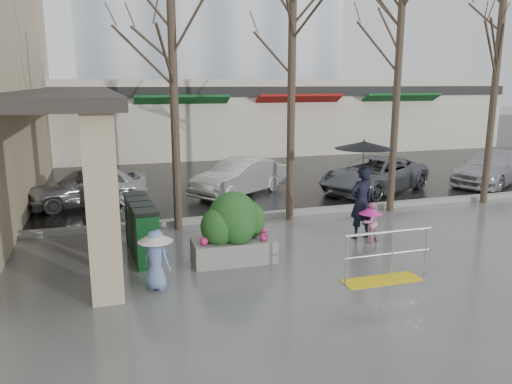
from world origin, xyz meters
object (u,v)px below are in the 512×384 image
tree_midwest (292,29)px  woman (362,179)px  tree_mideast (399,46)px  car_d (492,168)px  tree_east (500,31)px  news_boxes (141,228)px  car_c (374,175)px  car_b (239,177)px  child_pink (370,219)px  tree_west (172,32)px  child_blue (156,254)px  car_a (87,186)px  planter (234,228)px  handrail (385,262)px

tree_midwest → woman: size_ratio=2.81×
tree_mideast → car_d: size_ratio=1.50×
tree_midwest → tree_east: 6.80m
news_boxes → car_c: car_c is taller
tree_mideast → car_b: (-3.81, 3.55, -4.23)m
tree_east → child_pink: tree_east is taller
tree_east → tree_west: bearing=180.0°
tree_west → news_boxes: tree_west is taller
tree_midwest → car_d: tree_midwest is taller
woman → news_boxes: woman is taller
child_blue → car_d: (13.48, 6.30, -0.06)m
car_a → car_b: same height
tree_mideast → child_blue: (-7.50, -3.86, -4.17)m
car_a → car_c: same height
tree_mideast → car_c: (0.90, 2.53, -4.23)m
tree_east → news_boxes: 12.21m
tree_east → car_c: bearing=135.8°
child_pink → car_b: bearing=-92.5°
tree_mideast → news_boxes: bearing=-166.8°
child_blue → tree_west: bearing=-62.9°
child_pink → planter: 3.57m
child_pink → car_d: car_d is taller
planter → car_d: size_ratio=0.42×
tree_mideast → child_pink: tree_mideast is taller
child_blue → car_b: size_ratio=0.31×
woman → child_blue: (-5.28, -1.71, -0.82)m
news_boxes → tree_east: bearing=5.8°
child_pink → news_boxes: bearing=-25.2°
tree_east → car_c: (-2.60, 2.53, -4.75)m
woman → child_blue: size_ratio=2.13×
news_boxes → car_c: 9.54m
tree_east → child_blue: 12.56m
child_blue → car_b: bearing=-74.8°
child_pink → car_a: 8.97m
tree_mideast → child_pink: bearing=-130.7°
handrail → news_boxes: bearing=146.0°
handrail → car_a: size_ratio=0.51×
handrail → child_blue: child_blue is taller
planter → car_b: bearing=73.4°
planter → car_d: 12.83m
child_pink → car_c: bearing=-139.0°
tree_west → news_boxes: size_ratio=3.00×
car_d → tree_east: bearing=-73.4°
news_boxes → car_d: size_ratio=0.52×
tree_west → tree_east: size_ratio=0.94×
planter → news_boxes: bearing=151.2°
car_a → tree_mideast: bearing=53.4°
tree_east → car_c: size_ratio=1.59×
woman → child_pink: (0.06, -0.36, -0.94)m
tree_west → planter: size_ratio=3.75×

